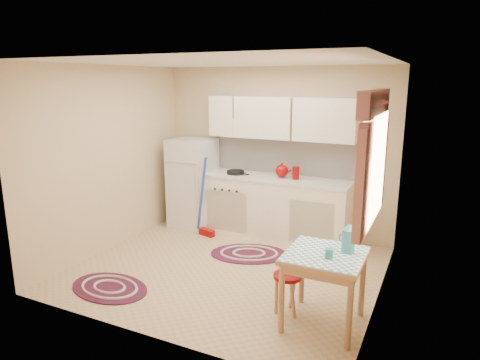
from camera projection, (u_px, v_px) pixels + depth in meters
name	position (u px, v px, depth m)	size (l,w,h in m)	color
room_shell	(247.00, 140.00, 5.13)	(3.64, 3.60, 2.52)	tan
fridge	(193.00, 183.00, 6.82)	(0.65, 0.60, 1.40)	silver
broom	(206.00, 197.00, 6.35)	(0.28, 0.12, 1.20)	blue
base_cabinets	(273.00, 208.00, 6.36)	(2.25, 0.60, 0.88)	white
countertop	(273.00, 178.00, 6.25)	(2.27, 0.62, 0.04)	silver
frying_pan	(235.00, 172.00, 6.45)	(0.27, 0.27, 0.05)	black
red_kettle	(282.00, 171.00, 6.17)	(0.21, 0.19, 0.21)	#880405
red_canister	(296.00, 174.00, 6.08)	(0.10, 0.10, 0.16)	#880405
table	(323.00, 289.00, 4.07)	(0.72, 0.72, 0.72)	tan
stool	(287.00, 294.00, 4.29)	(0.29, 0.29, 0.42)	#880405
coffee_pot	(349.00, 237.00, 3.98)	(0.15, 0.13, 0.31)	teal
mug	(329.00, 254.00, 3.86)	(0.07, 0.07, 0.10)	teal
rug_center	(249.00, 254.00, 5.79)	(1.04, 0.70, 0.02)	maroon
rug_left	(110.00, 288.00, 4.84)	(0.98, 0.66, 0.02)	maroon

